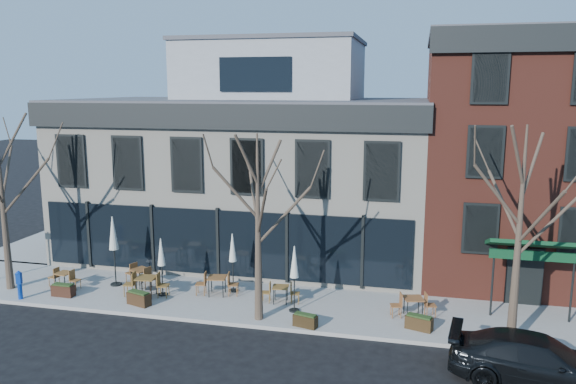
% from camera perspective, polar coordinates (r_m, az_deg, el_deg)
% --- Properties ---
extents(ground, '(120.00, 120.00, 0.00)m').
position_cam_1_polar(ground, '(26.25, -6.96, -9.07)').
color(ground, black).
rests_on(ground, ground).
extents(sidewalk_front, '(33.50, 4.70, 0.15)m').
position_cam_1_polar(sidewalk_front, '(23.39, -1.16, -11.31)').
color(sidewalk_front, gray).
rests_on(sidewalk_front, ground).
extents(sidewalk_side, '(4.50, 12.00, 0.15)m').
position_cam_1_polar(sidewalk_side, '(36.37, -20.55, -3.97)').
color(sidewalk_side, gray).
rests_on(sidewalk_side, ground).
extents(corner_building, '(18.39, 10.39, 11.10)m').
position_cam_1_polar(corner_building, '(29.79, -3.69, 2.71)').
color(corner_building, beige).
rests_on(corner_building, ground).
extents(red_brick_building, '(8.20, 11.78, 11.18)m').
position_cam_1_polar(red_brick_building, '(28.67, 21.85, 3.50)').
color(red_brick_building, maroon).
rests_on(red_brick_building, ground).
extents(tree_corner, '(3.93, 3.98, 7.92)m').
position_cam_1_polar(tree_corner, '(26.70, -27.04, -0.40)').
color(tree_corner, '#382B21').
rests_on(tree_corner, sidewalk_front).
extents(tree_mid, '(3.50, 3.55, 7.04)m').
position_cam_1_polar(tree_mid, '(20.69, -3.04, -3.43)').
color(tree_mid, '#382B21').
rests_on(tree_mid, sidewalk_front).
extents(tree_right, '(3.72, 3.77, 7.48)m').
position_cam_1_polar(tree_right, '(20.14, 22.44, -3.96)').
color(tree_right, '#382B21').
rests_on(tree_right, sidewalk_front).
extents(parked_sedan, '(5.37, 2.76, 1.49)m').
position_cam_1_polar(parked_sedan, '(19.04, 24.02, -15.42)').
color(parked_sedan, black).
rests_on(parked_sedan, ground).
extents(call_box, '(0.25, 0.25, 1.24)m').
position_cam_1_polar(call_box, '(25.98, -25.62, -8.41)').
color(call_box, '#0C36A3').
rests_on(call_box, sidewalk_front).
extents(cafe_set_0, '(1.63, 0.73, 0.84)m').
position_cam_1_polar(cafe_set_0, '(26.68, -21.76, -8.13)').
color(cafe_set_0, brown).
rests_on(cafe_set_0, sidewalk_front).
extents(cafe_set_1, '(1.82, 1.17, 0.95)m').
position_cam_1_polar(cafe_set_1, '(25.82, -14.74, -8.19)').
color(cafe_set_1, brown).
rests_on(cafe_set_1, sidewalk_front).
extents(cafe_set_2, '(1.99, 0.88, 1.03)m').
position_cam_1_polar(cafe_set_2, '(24.54, -14.20, -9.07)').
color(cafe_set_2, brown).
rests_on(cafe_set_2, sidewalk_front).
extents(cafe_set_3, '(1.90, 0.86, 0.98)m').
position_cam_1_polar(cafe_set_3, '(24.15, -7.22, -9.22)').
color(cafe_set_3, brown).
rests_on(cafe_set_3, sidewalk_front).
extents(cafe_set_4, '(1.63, 0.72, 0.84)m').
position_cam_1_polar(cafe_set_4, '(23.19, -0.76, -10.17)').
color(cafe_set_4, brown).
rests_on(cafe_set_4, sidewalk_front).
extents(cafe_set_5, '(1.82, 0.87, 0.93)m').
position_cam_1_polar(cafe_set_5, '(22.36, 12.60, -11.12)').
color(cafe_set_5, brown).
rests_on(cafe_set_5, sidewalk_front).
extents(umbrella_0, '(0.50, 0.50, 3.12)m').
position_cam_1_polar(umbrella_0, '(25.77, -17.33, -4.39)').
color(umbrella_0, black).
rests_on(umbrella_0, sidewalk_front).
extents(umbrella_1, '(0.40, 0.40, 2.48)m').
position_cam_1_polar(umbrella_1, '(24.15, -12.76, -6.27)').
color(umbrella_1, black).
rests_on(umbrella_1, sidewalk_front).
extents(umbrella_2, '(0.41, 0.41, 2.55)m').
position_cam_1_polar(umbrella_2, '(24.10, -5.65, -5.97)').
color(umbrella_2, black).
rests_on(umbrella_2, sidewalk_front).
extents(umbrella_3, '(0.42, 0.42, 2.65)m').
position_cam_1_polar(umbrella_3, '(21.87, 0.65, -7.47)').
color(umbrella_3, black).
rests_on(umbrella_3, sidewalk_front).
extents(planter_0, '(0.96, 0.40, 0.53)m').
position_cam_1_polar(planter_0, '(25.73, -21.87, -9.22)').
color(planter_0, black).
rests_on(planter_0, sidewalk_front).
extents(planter_1, '(1.08, 0.68, 0.56)m').
position_cam_1_polar(planter_1, '(23.79, -14.91, -10.38)').
color(planter_1, black).
rests_on(planter_1, sidewalk_front).
extents(planter_2, '(0.95, 0.57, 0.50)m').
position_cam_1_polar(planter_2, '(21.09, 1.77, -12.89)').
color(planter_2, black).
rests_on(planter_2, sidewalk_front).
extents(planter_3, '(1.03, 0.66, 0.54)m').
position_cam_1_polar(planter_3, '(21.39, 13.17, -12.78)').
color(planter_3, '#312210').
rests_on(planter_3, sidewalk_front).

